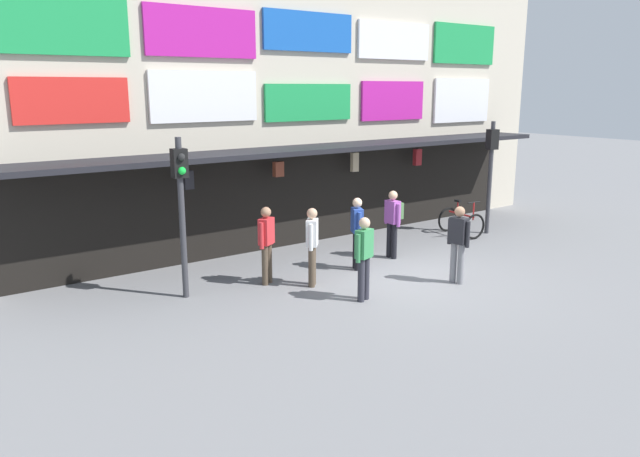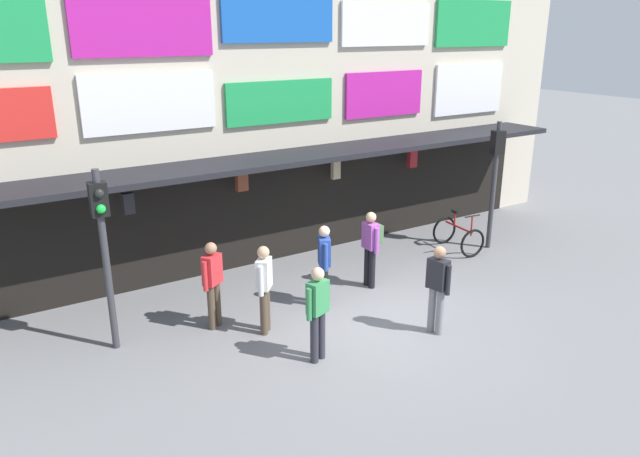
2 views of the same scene
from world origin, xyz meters
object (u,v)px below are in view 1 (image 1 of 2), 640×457
traffic_light_far (491,159)px  bicycle_parked (461,222)px  traffic_light_near (181,192)px  pedestrian_in_white (393,219)px  pedestrian_in_yellow (458,240)px  pedestrian_in_black (357,229)px  pedestrian_in_red (266,241)px  pedestrian_in_purple (364,254)px  pedestrian_in_blue (312,242)px

traffic_light_far → bicycle_parked: 1.94m
traffic_light_near → pedestrian_in_white: bearing=-3.2°
traffic_light_far → pedestrian_in_yellow: 5.12m
pedestrian_in_black → pedestrian_in_red: bearing=172.2°
pedestrian_in_purple → pedestrian_in_yellow: bearing=-8.3°
traffic_light_near → traffic_light_far: 9.33m
bicycle_parked → pedestrian_in_white: 3.28m
bicycle_parked → pedestrian_in_yellow: (-3.43, -2.87, 0.55)m
pedestrian_in_purple → pedestrian_in_red: bearing=116.1°
pedestrian_in_purple → pedestrian_in_red: size_ratio=1.00×
traffic_light_far → pedestrian_in_purple: (-6.57, -2.27, -1.19)m
pedestrian_in_purple → pedestrian_in_yellow: 2.36m
traffic_light_near → pedestrian_in_yellow: bearing=-27.0°
traffic_light_far → pedestrian_in_red: 7.66m
bicycle_parked → pedestrian_in_blue: pedestrian_in_blue is taller
bicycle_parked → pedestrian_in_white: bearing=-169.8°
pedestrian_in_blue → traffic_light_far: bearing=7.7°
traffic_light_near → traffic_light_far: size_ratio=1.00×
pedestrian_in_red → pedestrian_in_white: (3.57, -0.07, 0.04)m
pedestrian_in_blue → pedestrian_in_yellow: 3.11m
pedestrian_in_black → pedestrian_in_purple: size_ratio=1.00×
pedestrian_in_black → traffic_light_near: bearing=172.4°
bicycle_parked → traffic_light_far: bearing=-17.6°
pedestrian_in_yellow → pedestrian_in_white: bearing=83.8°
pedestrian_in_blue → pedestrian_in_red: same height
pedestrian_in_black → pedestrian_in_yellow: same height
bicycle_parked → pedestrian_in_yellow: pedestrian_in_yellow is taller
bicycle_parked → pedestrian_in_black: (-4.52, -0.81, 0.55)m
pedestrian_in_red → pedestrian_in_yellow: bearing=-35.4°
traffic_light_far → pedestrian_in_yellow: traffic_light_far is taller
traffic_light_near → pedestrian_in_black: (4.00, -0.53, -1.19)m
traffic_light_near → pedestrian_in_red: bearing=-7.3°
traffic_light_far → pedestrian_in_blue: bearing=-172.3°
traffic_light_near → traffic_light_far: (9.33, 0.02, 0.00)m
pedestrian_in_black → pedestrian_in_blue: same height
bicycle_parked → pedestrian_in_black: bearing=-169.8°
pedestrian_in_purple → pedestrian_in_blue: size_ratio=1.00×
bicycle_parked → pedestrian_in_purple: pedestrian_in_purple is taller
traffic_light_near → traffic_light_far: bearing=0.1°
pedestrian_in_blue → pedestrian_in_red: 0.98m
traffic_light_near → pedestrian_in_yellow: traffic_light_near is taller
traffic_light_far → pedestrian_in_white: size_ratio=1.90×
pedestrian_in_blue → pedestrian_in_black: bearing=13.7°
traffic_light_far → bicycle_parked: (-0.81, 0.26, -1.75)m
traffic_light_far → pedestrian_in_white: bearing=-175.5°
pedestrian_in_purple → pedestrian_in_red: same height
pedestrian_in_white → pedestrian_in_yellow: bearing=-96.2°
traffic_light_far → pedestrian_in_white: (-3.99, -0.31, -1.16)m
traffic_light_near → pedestrian_in_black: bearing=-7.6°
pedestrian_in_blue → pedestrian_in_white: bearing=12.0°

